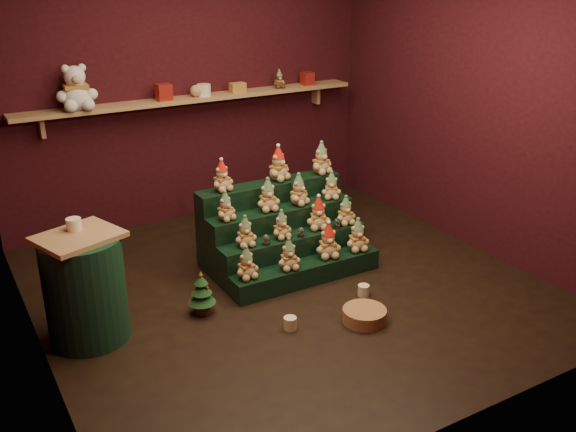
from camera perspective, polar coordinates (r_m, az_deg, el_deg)
ground at (r=5.52m, az=0.03°, el=-6.37°), size 4.00×4.00×0.00m
back_wall at (r=6.82m, az=-8.87°, el=11.37°), size 4.00×0.10×2.80m
front_wall at (r=3.48m, az=17.35°, el=0.53°), size 4.00×0.10×2.80m
left_wall at (r=4.39m, az=-23.81°, el=3.99°), size 0.10×4.00×2.80m
right_wall at (r=6.28m, az=16.65°, el=9.83°), size 0.10×4.00×2.80m
back_shelf at (r=6.68m, az=-8.25°, el=10.26°), size 3.60×0.26×0.24m
riser_tier_front at (r=5.57m, az=1.67°, el=-5.03°), size 1.40×0.22×0.18m
riser_tier_midfront at (r=5.70m, az=0.51°, el=-3.36°), size 1.40×0.22×0.36m
riser_tier_midback at (r=5.84m, az=-0.59°, el=-1.77°), size 1.40×0.22×0.54m
riser_tier_back at (r=5.98m, az=-1.64°, el=-0.25°), size 1.40×0.22×0.72m
teddy_0 at (r=5.23m, az=-3.71°, el=-4.17°), size 0.21×0.19×0.27m
teddy_1 at (r=5.37m, az=0.07°, el=-3.41°), size 0.22×0.20×0.27m
teddy_2 at (r=5.59m, az=3.59°, el=-2.19°), size 0.27×0.25×0.31m
teddy_3 at (r=5.74m, az=6.20°, el=-1.68°), size 0.25×0.23×0.30m
teddy_4 at (r=5.38m, az=-3.82°, el=-1.38°), size 0.20×0.19×0.26m
teddy_5 at (r=5.52m, az=-0.59°, el=-0.76°), size 0.19×0.18×0.25m
teddy_6 at (r=5.71m, az=2.72°, el=0.25°), size 0.27×0.26×0.30m
teddy_7 at (r=5.84m, az=5.14°, el=0.49°), size 0.20×0.18×0.26m
teddy_8 at (r=5.46m, az=-5.59°, el=0.88°), size 0.22×0.21×0.25m
teddy_9 at (r=5.64m, az=-1.80°, el=1.89°), size 0.23×0.21×0.29m
teddy_10 at (r=5.78m, az=0.95°, el=2.37°), size 0.26×0.25×0.29m
teddy_11 at (r=5.95m, az=3.88°, el=2.73°), size 0.24×0.23×0.25m
teddy_12 at (r=5.62m, az=-5.89°, el=3.57°), size 0.23×0.21×0.27m
teddy_13 at (r=5.87m, az=-0.87°, el=4.68°), size 0.28×0.27×0.31m
teddy_14 at (r=6.07m, az=2.97°, el=5.17°), size 0.25×0.23×0.30m
snow_globe_a at (r=5.42m, az=-1.95°, el=-2.11°), size 0.07×0.07×0.09m
snow_globe_b at (r=5.58m, az=1.15°, el=-1.43°), size 0.06×0.06×0.09m
snow_globe_c at (r=5.77m, az=4.38°, el=-0.63°), size 0.07×0.07×0.10m
side_table at (r=4.87m, az=-17.60°, el=-6.12°), size 0.66×0.60×0.83m
table_ornament at (r=4.77m, az=-18.51°, el=-0.69°), size 0.11×0.11×0.09m
mini_christmas_tree at (r=5.10m, az=-7.68°, el=-6.81°), size 0.22×0.22×0.37m
mug_left at (r=4.91m, az=0.19°, el=-9.52°), size 0.10×0.10×0.10m
mug_right at (r=5.41m, az=6.73°, el=-6.58°), size 0.10×0.10×0.10m
wicker_basket at (r=5.04m, az=6.81°, el=-8.76°), size 0.40×0.40×0.11m
white_bear at (r=6.26m, az=-18.41°, el=11.29°), size 0.40×0.36×0.52m
brown_bear at (r=7.04m, az=-0.78°, el=12.07°), size 0.15×0.14×0.19m
gift_tin_red_a at (r=6.52m, az=-11.00°, el=10.76°), size 0.14×0.14×0.16m
gift_tin_cream at (r=6.68m, az=-7.49°, el=11.04°), size 0.14×0.14×0.12m
gift_tin_red_b at (r=7.24m, az=1.73°, el=12.12°), size 0.12×0.12×0.14m
shelf_plush_ball at (r=6.64m, az=-8.18°, el=10.95°), size 0.12×0.12×0.12m
scarf_gift_box at (r=6.83m, az=-4.50°, el=11.31°), size 0.16×0.10×0.10m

